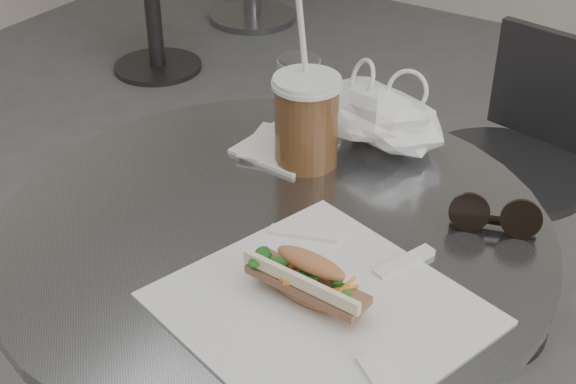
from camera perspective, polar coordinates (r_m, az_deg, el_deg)
The scene contains 9 objects.
cafe_table at distance 1.26m, azimuth -1.00°, elevation -12.39°, with size 0.76×0.76×0.74m.
chair_far at distance 1.92m, azimuth 15.16°, elevation -1.33°, with size 0.38×0.40×0.71m.
sandwich_paper at distance 0.95m, azimuth 2.31°, elevation -8.24°, with size 0.33×0.31×0.00m, color white.
banh_mi at distance 0.94m, azimuth 1.47°, elevation -6.27°, with size 0.19×0.09×0.06m.
iced_coffee at distance 1.19m, azimuth 1.31°, elevation 5.19°, with size 0.10×0.10×0.30m.
sunglasses at distance 1.09m, azimuth 14.48°, elevation -1.79°, with size 0.12×0.06×0.05m.
plastic_bag at distance 1.25m, azimuth 6.38°, elevation 5.23°, with size 0.19×0.15×0.09m, color white, non-canonical shape.
napkin_stack at distance 1.25m, azimuth -0.24°, elevation 3.23°, with size 0.14×0.14×0.01m.
drink_can at distance 1.28m, azimuth 0.76°, elevation 6.85°, with size 0.07×0.07×0.13m.
Camera 1 is at (0.50, -0.53, 1.36)m, focal length 50.00 mm.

